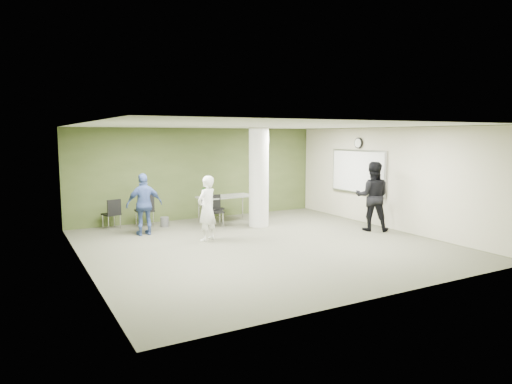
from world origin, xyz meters
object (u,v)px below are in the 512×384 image
folding_table (225,197)px  woman_white (207,208)px  man_blue (144,204)px  man_black (373,196)px  chair_back_left (112,212)px

folding_table → woman_white: (-1.41, -1.99, 0.06)m
folding_table → man_blue: man_blue is taller
man_black → folding_table: bearing=-5.4°
chair_back_left → man_black: 7.13m
chair_back_left → woman_white: (1.76, -2.53, 0.32)m
woman_white → man_black: 4.52m
woman_white → man_black: size_ratio=0.85×
woman_white → chair_back_left: bearing=-82.7°
chair_back_left → man_black: (6.15, -3.57, 0.45)m
man_black → man_blue: (-5.57, 2.40, -0.13)m
man_black → man_blue: 6.07m
folding_table → man_blue: size_ratio=1.06×
folding_table → man_black: (2.99, -3.03, 0.20)m
folding_table → woman_white: bearing=-128.6°
chair_back_left → woman_white: 3.10m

